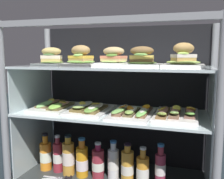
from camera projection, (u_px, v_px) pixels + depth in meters
case_frame at (118, 95)px, 1.58m from camera, size 1.14×0.51×0.94m
riser_lower_tier at (112, 146)px, 1.50m from camera, size 1.06×0.43×0.38m
shelf_lower_glass at (112, 113)px, 1.48m from camera, size 1.08×0.45×0.01m
riser_upper_tier at (112, 91)px, 1.46m from camera, size 1.06×0.43×0.25m
shelf_upper_glass at (112, 67)px, 1.44m from camera, size 1.08×0.45×0.01m
plated_roll_sandwich_right_of_center at (52, 59)px, 1.53m from camera, size 0.18×0.18×0.11m
plated_roll_sandwich_center at (81, 58)px, 1.52m from camera, size 0.21×0.21×0.12m
plated_roll_sandwich_near_right_corner at (114, 58)px, 1.48m from camera, size 0.18×0.18×0.11m
plated_roll_sandwich_far_right at (142, 60)px, 1.32m from camera, size 0.20×0.20×0.11m
plated_roll_sandwich_mid_right at (183, 59)px, 1.29m from camera, size 0.20×0.20×0.12m
open_sandwich_tray_center at (55, 106)px, 1.58m from camera, size 0.22×0.33×0.05m
open_sandwich_tray_mid_left at (90, 108)px, 1.50m from camera, size 0.22×0.33×0.06m
open_sandwich_tray_near_right_corner at (132, 112)px, 1.40m from camera, size 0.22×0.33×0.06m
open_sandwich_tray_far_right at (176, 113)px, 1.36m from camera, size 0.22×0.34×0.06m
juice_bottle_back_center at (46, 155)px, 1.62m from camera, size 0.07×0.07×0.23m
juice_bottle_front_fourth at (58, 157)px, 1.59m from camera, size 0.06×0.06×0.23m
juice_bottle_back_left at (68, 158)px, 1.55m from camera, size 0.07×0.07×0.25m
juice_bottle_front_second at (82, 161)px, 1.53m from camera, size 0.07×0.07×0.23m
juice_bottle_front_middle at (98, 164)px, 1.51m from camera, size 0.07×0.07×0.22m
juice_bottle_front_left_end at (113, 163)px, 1.50m from camera, size 0.07×0.07×0.23m
juice_bottle_tucked_behind at (127, 166)px, 1.47m from camera, size 0.07×0.07×0.22m
juice_bottle_near_post at (143, 170)px, 1.44m from camera, size 0.07×0.07×0.21m
juice_bottle_front_right_end at (160, 168)px, 1.41m from camera, size 0.06×0.06×0.24m
kitchen_scissors at (64, 178)px, 1.51m from camera, size 0.18×0.10×0.01m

